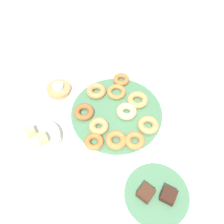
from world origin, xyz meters
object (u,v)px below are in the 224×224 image
donut_2 (100,127)px  melon_chunk_left (42,139)px  brownie_near (169,195)px  donut_plate (117,113)px  fruit_bowl (40,139)px  donut_1 (135,140)px  donut_3 (121,79)px  donut_9 (116,140)px  melon_chunk_right (30,132)px  donut_8 (117,92)px  candle_holder (59,89)px  cake_plate (156,195)px  tealight (58,86)px  donut_5 (148,125)px  donut_10 (94,142)px  donut_6 (138,100)px  brownie_far (146,193)px  donut_0 (127,111)px  donut_4 (84,112)px  donut_7 (96,91)px

donut_2 → melon_chunk_left: (0.11, 0.20, 0.03)m
brownie_near → donut_plate: bearing=-22.4°
fruit_bowl → donut_1: bearing=-139.4°
donut_3 → donut_9: 0.33m
donut_3 → melon_chunk_right: bearing=82.4°
donut_8 → candle_holder: bearing=36.1°
donut_8 → cake_plate: donut_8 is taller
candle_holder → tealight: size_ratio=2.22×
donut_plate → donut_9: donut_9 is taller
donut_1 → brownie_near: brownie_near is taller
melon_chunk_left → melon_chunk_right: bearing=12.1°
donut_5 → tealight: donut_5 is taller
donut_3 → melon_chunk_left: size_ratio=2.13×
fruit_bowl → melon_chunk_left: size_ratio=4.62×
donut_plate → donut_10: 0.18m
donut_6 → brownie_far: size_ratio=1.78×
tealight → melon_chunk_left: (-0.18, 0.23, 0.03)m
donut_2 → donut_5: bearing=-135.4°
candle_holder → cake_plate: bearing=171.9°
fruit_bowl → melon_chunk_right: (0.03, 0.01, 0.04)m
donut_plate → donut_8: (0.07, -0.08, 0.02)m
donut_2 → cake_plate: donut_2 is taller
donut_0 → donut_1: 0.14m
donut_3 → brownie_far: (-0.41, 0.35, 0.00)m
donut_1 → fruit_bowl: (0.29, 0.25, -0.01)m
donut_10 → donut_4: bearing=-29.2°
donut_4 → fruit_bowl: fruit_bowl is taller
donut_9 → cake_plate: donut_9 is taller
donut_0 → brownie_far: bearing=140.9°
donut_8 → tealight: bearing=36.1°
donut_10 → brownie_near: bearing=-176.5°
donut_0 → donut_7: bearing=1.2°
donut_0 → melon_chunk_right: 0.40m
donut_5 → donut_7: (0.29, 0.01, 0.00)m
donut_1 → fruit_bowl: size_ratio=0.48×
donut_plate → donut_5: donut_5 is taller
donut_6 → fruit_bowl: (0.17, 0.41, -0.01)m
donut_8 → cake_plate: 0.48m
donut_7 → donut_9: bearing=151.0°
donut_2 → fruit_bowl: same height
cake_plate → candle_holder: candle_holder is taller
donut_plate → cake_plate: size_ratio=1.73×
brownie_near → candle_holder: bearing=-6.3°
donut_4 → donut_7: 0.13m
donut_0 → donut_9: bearing=113.3°
donut_3 → brownie_near: bearing=147.4°
candle_holder → brownie_near: bearing=173.7°
donut_5 → tealight: bearing=14.3°
donut_10 → fruit_bowl: bearing=38.3°
melon_chunk_right → melon_chunk_left: bearing=-167.9°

